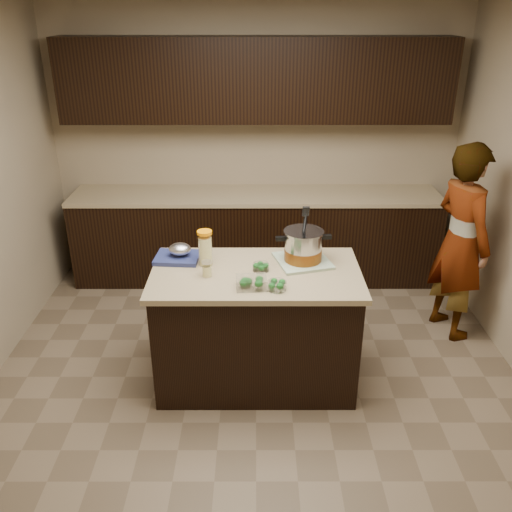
{
  "coord_description": "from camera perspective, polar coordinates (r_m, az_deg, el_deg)",
  "views": [
    {
      "loc": [
        -0.0,
        -3.35,
        2.59
      ],
      "look_at": [
        0.0,
        0.0,
        1.02
      ],
      "focal_mm": 38.0,
      "sensor_mm": 36.0,
      "label": 1
    }
  ],
  "objects": [
    {
      "name": "broccoli_tub_rect",
      "position": [
        3.54,
        -0.48,
        -2.88
      ],
      "size": [
        0.21,
        0.16,
        0.07
      ],
      "rotation": [
        0.0,
        0.0,
        0.07
      ],
      "color": "silver",
      "rests_on": "island"
    },
    {
      "name": "lemonade_pitcher",
      "position": [
        3.82,
        -5.36,
        0.7
      ],
      "size": [
        0.14,
        0.14,
        0.26
      ],
      "rotation": [
        0.0,
        0.0,
        0.39
      ],
      "color": "#EBE190",
      "rests_on": "island"
    },
    {
      "name": "blue_tray",
      "position": [
        3.95,
        -8.16,
        0.17
      ],
      "size": [
        0.33,
        0.27,
        0.12
      ],
      "rotation": [
        0.0,
        0.0,
        -0.08
      ],
      "color": "navy",
      "rests_on": "island"
    },
    {
      "name": "ground_plane",
      "position": [
        4.24,
        0.0,
        -12.59
      ],
      "size": [
        4.0,
        4.0,
        0.0
      ],
      "primitive_type": "plane",
      "color": "brown",
      "rests_on": "ground"
    },
    {
      "name": "dish_towel",
      "position": [
        3.9,
        4.93,
        -0.5
      ],
      "size": [
        0.44,
        0.44,
        0.02
      ],
      "primitive_type": "cube",
      "rotation": [
        0.0,
        0.0,
        0.27
      ],
      "color": "#679061",
      "rests_on": "island"
    },
    {
      "name": "room_shell",
      "position": [
        3.47,
        0.0,
        10.46
      ],
      "size": [
        4.04,
        4.04,
        2.72
      ],
      "color": "tan",
      "rests_on": "ground"
    },
    {
      "name": "broccoli_tub_left",
      "position": [
        3.76,
        0.51,
        -1.19
      ],
      "size": [
        0.13,
        0.13,
        0.05
      ],
      "rotation": [
        0.0,
        0.0,
        -0.2
      ],
      "color": "silver",
      "rests_on": "island"
    },
    {
      "name": "mason_jar",
      "position": [
        3.69,
        -5.18,
        -1.37
      ],
      "size": [
        0.08,
        0.08,
        0.12
      ],
      "rotation": [
        0.0,
        0.0,
        0.15
      ],
      "color": "#EBE190",
      "rests_on": "island"
    },
    {
      "name": "back_cabinets",
      "position": [
        5.35,
        -0.01,
        7.14
      ],
      "size": [
        3.6,
        0.63,
        2.33
      ],
      "color": "black",
      "rests_on": "ground"
    },
    {
      "name": "island",
      "position": [
        3.98,
        0.0,
        -7.43
      ],
      "size": [
        1.46,
        0.81,
        0.9
      ],
      "color": "black",
      "rests_on": "ground"
    },
    {
      "name": "person",
      "position": [
        4.71,
        20.74,
        1.39
      ],
      "size": [
        0.57,
        0.7,
        1.65
      ],
      "primitive_type": "imported",
      "rotation": [
        0.0,
        0.0,
        1.9
      ],
      "color": "gray",
      "rests_on": "ground"
    },
    {
      "name": "broccoli_tub_right",
      "position": [
        3.52,
        2.22,
        -3.17
      ],
      "size": [
        0.15,
        0.15,
        0.06
      ],
      "rotation": [
        0.0,
        0.0,
        0.18
      ],
      "color": "silver",
      "rests_on": "island"
    },
    {
      "name": "stock_pot",
      "position": [
        3.86,
        4.99,
        0.89
      ],
      "size": [
        0.4,
        0.31,
        0.4
      ],
      "rotation": [
        0.0,
        0.0,
        0.1
      ],
      "color": "#B7B7BC",
      "rests_on": "dish_towel"
    }
  ]
}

